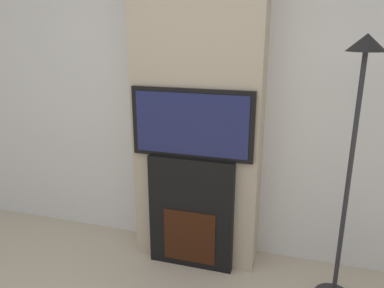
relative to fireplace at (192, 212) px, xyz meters
The scene contains 5 objects.
wall_back 0.97m from the fireplace, 90.00° to the left, with size 6.00×0.06×2.70m.
chimney_breast 0.92m from the fireplace, 90.00° to the left, with size 0.96×0.30×2.70m.
fireplace is the anchor object (origin of this frame).
television 0.70m from the fireplace, 90.00° to the right, with size 0.90×0.07×0.51m.
floor_lamp 1.32m from the fireplace, ahead, with size 0.26×0.26×1.77m.
Camera 1 is at (0.75, -0.79, 1.80)m, focal length 35.00 mm.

